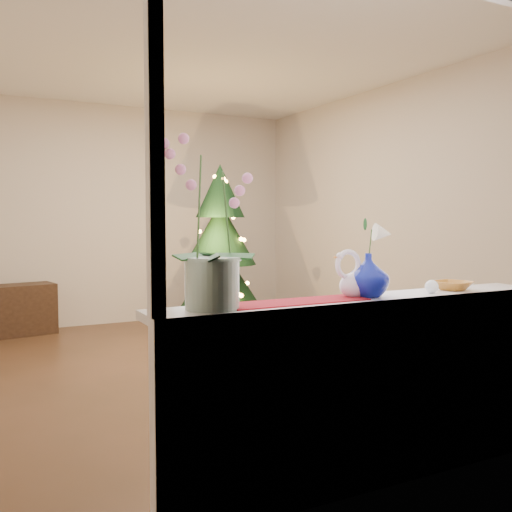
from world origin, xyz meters
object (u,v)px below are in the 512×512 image
(swan, at_px, (357,275))
(paperweight, at_px, (432,287))
(blue_vase, at_px, (368,272))
(amber_dish, at_px, (453,286))
(xmas_tree, at_px, (220,251))
(side_table, at_px, (19,310))
(orchid_pot, at_px, (212,223))

(swan, distance_m, paperweight, 0.45)
(blue_vase, xyz_separation_m, paperweight, (0.38, -0.04, -0.09))
(amber_dish, bearing_deg, paperweight, -166.67)
(xmas_tree, bearing_deg, swan, -103.18)
(swan, height_order, side_table, swan)
(blue_vase, distance_m, paperweight, 0.39)
(blue_vase, bearing_deg, xmas_tree, 77.74)
(blue_vase, bearing_deg, paperweight, -6.48)
(blue_vase, relative_size, amber_dish, 1.46)
(side_table, bearing_deg, blue_vase, -85.86)
(amber_dish, xyz_separation_m, side_table, (-1.80, 4.62, -0.66))
(paperweight, distance_m, amber_dish, 0.21)
(orchid_pot, distance_m, paperweight, 1.26)
(paperweight, xyz_separation_m, xmas_tree, (0.39, 3.58, -0.00))
(paperweight, bearing_deg, swan, 172.17)
(paperweight, bearing_deg, xmas_tree, 83.80)
(orchid_pot, bearing_deg, swan, 0.95)
(paperweight, relative_size, amber_dish, 0.41)
(blue_vase, height_order, side_table, blue_vase)
(blue_vase, xyz_separation_m, side_table, (-1.22, 4.62, -0.76))
(swan, xyz_separation_m, paperweight, (0.44, -0.06, -0.08))
(swan, relative_size, amber_dish, 1.54)
(blue_vase, height_order, paperweight, blue_vase)
(orchid_pot, relative_size, paperweight, 10.66)
(paperweight, relative_size, side_table, 0.09)
(swan, distance_m, amber_dish, 0.64)
(swan, xyz_separation_m, blue_vase, (0.06, -0.02, 0.01))
(orchid_pot, bearing_deg, side_table, 94.87)
(swan, height_order, blue_vase, blue_vase)
(blue_vase, xyz_separation_m, amber_dish, (0.58, 0.00, -0.10))
(amber_dish, xyz_separation_m, xmas_tree, (0.19, 3.53, 0.01))
(orchid_pot, relative_size, amber_dish, 4.33)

